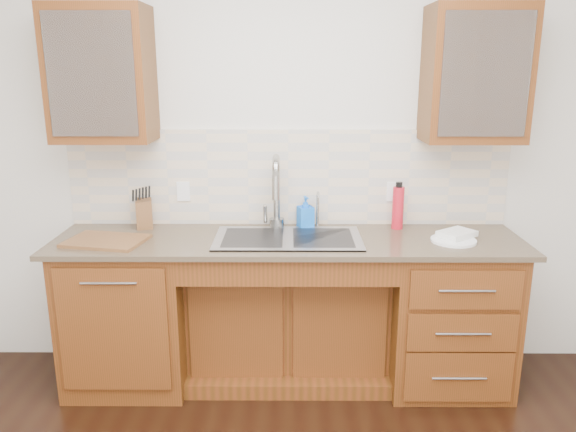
{
  "coord_description": "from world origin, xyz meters",
  "views": [
    {
      "loc": [
        0.01,
        -1.67,
        1.87
      ],
      "look_at": [
        0.0,
        1.4,
        1.05
      ],
      "focal_mm": 35.0,
      "sensor_mm": 36.0,
      "label": 1
    }
  ],
  "objects_px": {
    "soap_bottle": "(305,212)",
    "plate": "(453,240)",
    "cutting_board": "(106,241)",
    "water_bottle": "(398,208)",
    "knife_block": "(144,213)"
  },
  "relations": [
    {
      "from": "soap_bottle",
      "to": "plate",
      "type": "relative_size",
      "value": 0.76
    },
    {
      "from": "plate",
      "to": "cutting_board",
      "type": "height_order",
      "value": "cutting_board"
    },
    {
      "from": "water_bottle",
      "to": "soap_bottle",
      "type": "bearing_deg",
      "value": 177.99
    },
    {
      "from": "plate",
      "to": "knife_block",
      "type": "xyz_separation_m",
      "value": [
        -1.82,
        0.3,
        0.08
      ]
    },
    {
      "from": "knife_block",
      "to": "cutting_board",
      "type": "distance_m",
      "value": 0.36
    },
    {
      "from": "cutting_board",
      "to": "knife_block",
      "type": "bearing_deg",
      "value": 66.78
    },
    {
      "from": "soap_bottle",
      "to": "knife_block",
      "type": "distance_m",
      "value": 0.99
    },
    {
      "from": "plate",
      "to": "cutting_board",
      "type": "bearing_deg",
      "value": -179.23
    },
    {
      "from": "water_bottle",
      "to": "plate",
      "type": "height_order",
      "value": "water_bottle"
    },
    {
      "from": "soap_bottle",
      "to": "plate",
      "type": "xyz_separation_m",
      "value": [
        0.83,
        -0.29,
        -0.09
      ]
    },
    {
      "from": "water_bottle",
      "to": "knife_block",
      "type": "distance_m",
      "value": 1.55
    },
    {
      "from": "soap_bottle",
      "to": "knife_block",
      "type": "height_order",
      "value": "soap_bottle"
    },
    {
      "from": "water_bottle",
      "to": "plate",
      "type": "xyz_separation_m",
      "value": [
        0.27,
        -0.27,
        -0.12
      ]
    },
    {
      "from": "plate",
      "to": "cutting_board",
      "type": "xyz_separation_m",
      "value": [
        -1.96,
        -0.03,
        0.0
      ]
    },
    {
      "from": "water_bottle",
      "to": "cutting_board",
      "type": "bearing_deg",
      "value": -170.19
    }
  ]
}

